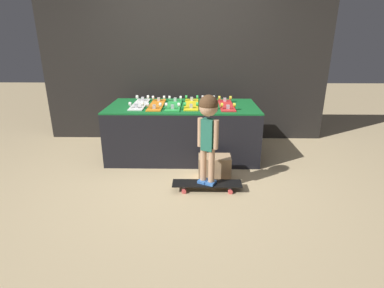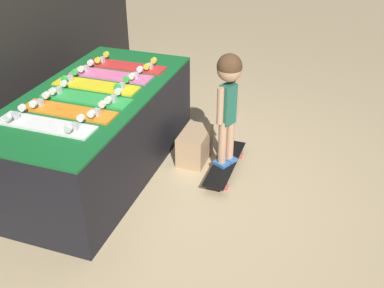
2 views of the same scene
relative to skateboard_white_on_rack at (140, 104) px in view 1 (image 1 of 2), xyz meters
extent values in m
plane|color=tan|center=(0.60, -0.71, -0.76)|extent=(16.00, 16.00, 0.00)
cube|color=black|center=(0.60, 0.83, 0.54)|extent=(4.56, 0.10, 2.59)
cube|color=black|center=(0.60, -0.02, -0.40)|extent=(2.05, 0.98, 0.72)
cube|color=#146028|center=(0.60, -0.02, -0.03)|extent=(2.05, 0.98, 0.02)
cube|color=white|center=(0.00, 0.00, -0.01)|extent=(0.19, 0.74, 0.01)
cube|color=#B7B7BC|center=(0.00, 0.24, 0.02)|extent=(0.04, 0.04, 0.05)
cylinder|color=white|center=(0.08, 0.24, 0.05)|extent=(0.03, 0.05, 0.05)
cylinder|color=white|center=(-0.08, 0.24, 0.05)|extent=(0.03, 0.05, 0.05)
cube|color=#B7B7BC|center=(0.00, -0.24, 0.02)|extent=(0.04, 0.04, 0.05)
cylinder|color=white|center=(0.08, -0.24, 0.05)|extent=(0.03, 0.05, 0.05)
cylinder|color=white|center=(-0.08, -0.24, 0.05)|extent=(0.03, 0.05, 0.05)
cube|color=orange|center=(0.24, -0.04, -0.01)|extent=(0.19, 0.74, 0.01)
cube|color=#B7B7BC|center=(0.24, 0.21, 0.02)|extent=(0.04, 0.04, 0.05)
cylinder|color=white|center=(0.32, 0.21, 0.05)|extent=(0.03, 0.05, 0.05)
cylinder|color=white|center=(0.16, 0.21, 0.05)|extent=(0.03, 0.05, 0.05)
cube|color=#B7B7BC|center=(0.24, -0.28, 0.02)|extent=(0.04, 0.04, 0.05)
cylinder|color=white|center=(0.32, -0.28, 0.05)|extent=(0.03, 0.05, 0.05)
cylinder|color=white|center=(0.16, -0.28, 0.05)|extent=(0.03, 0.05, 0.05)
cube|color=green|center=(0.48, -0.04, -0.01)|extent=(0.19, 0.74, 0.01)
cube|color=#B7B7BC|center=(0.48, 0.20, 0.02)|extent=(0.04, 0.04, 0.05)
cylinder|color=white|center=(0.56, 0.20, 0.05)|extent=(0.03, 0.05, 0.05)
cylinder|color=white|center=(0.40, 0.20, 0.05)|extent=(0.03, 0.05, 0.05)
cube|color=#B7B7BC|center=(0.48, -0.29, 0.02)|extent=(0.04, 0.04, 0.05)
cylinder|color=white|center=(0.56, -0.29, 0.05)|extent=(0.03, 0.05, 0.05)
cylinder|color=white|center=(0.40, -0.29, 0.05)|extent=(0.03, 0.05, 0.05)
cube|color=yellow|center=(0.72, 0.00, -0.01)|extent=(0.19, 0.74, 0.01)
cube|color=#B7B7BC|center=(0.72, 0.25, 0.02)|extent=(0.04, 0.04, 0.05)
cylinder|color=green|center=(0.80, 0.25, 0.05)|extent=(0.03, 0.05, 0.05)
cylinder|color=green|center=(0.64, 0.25, 0.05)|extent=(0.03, 0.05, 0.05)
cube|color=#B7B7BC|center=(0.72, -0.24, 0.02)|extent=(0.04, 0.04, 0.05)
cylinder|color=green|center=(0.80, -0.24, 0.05)|extent=(0.03, 0.05, 0.05)
cylinder|color=green|center=(0.64, -0.24, 0.05)|extent=(0.03, 0.05, 0.05)
cube|color=pink|center=(0.96, -0.01, -0.01)|extent=(0.19, 0.74, 0.01)
cube|color=#B7B7BC|center=(0.96, 0.23, 0.02)|extent=(0.04, 0.04, 0.05)
cylinder|color=white|center=(1.04, 0.23, 0.05)|extent=(0.03, 0.05, 0.05)
cylinder|color=white|center=(0.88, 0.23, 0.05)|extent=(0.03, 0.05, 0.05)
cube|color=#B7B7BC|center=(0.96, -0.25, 0.02)|extent=(0.04, 0.04, 0.05)
cylinder|color=white|center=(1.04, -0.25, 0.05)|extent=(0.03, 0.05, 0.05)
cylinder|color=white|center=(0.88, -0.25, 0.05)|extent=(0.03, 0.05, 0.05)
cube|color=red|center=(1.20, -0.04, -0.01)|extent=(0.19, 0.74, 0.01)
cube|color=#B7B7BC|center=(1.20, 0.20, 0.02)|extent=(0.04, 0.04, 0.05)
cylinder|color=yellow|center=(1.28, 0.20, 0.05)|extent=(0.03, 0.05, 0.05)
cylinder|color=yellow|center=(1.12, 0.20, 0.05)|extent=(0.03, 0.05, 0.05)
cube|color=#B7B7BC|center=(1.20, -0.28, 0.02)|extent=(0.04, 0.04, 0.05)
cylinder|color=yellow|center=(1.28, -0.28, 0.05)|extent=(0.03, 0.05, 0.05)
cylinder|color=yellow|center=(1.12, -0.28, 0.05)|extent=(0.03, 0.05, 0.05)
cube|color=black|center=(0.91, -1.08, -0.67)|extent=(0.77, 0.19, 0.01)
cube|color=#B7B7BC|center=(1.17, -1.08, -0.70)|extent=(0.04, 0.04, 0.05)
cylinder|color=#D84C4C|center=(1.17, -1.00, -0.73)|extent=(0.05, 0.03, 0.05)
cylinder|color=#D84C4C|center=(1.17, -1.16, -0.73)|extent=(0.05, 0.03, 0.05)
cube|color=#B7B7BC|center=(0.66, -1.08, -0.70)|extent=(0.04, 0.04, 0.05)
cylinder|color=#D84C4C|center=(0.66, -1.00, -0.73)|extent=(0.05, 0.03, 0.05)
cylinder|color=#D84C4C|center=(0.66, -1.16, -0.73)|extent=(0.05, 0.03, 0.05)
cube|color=#3870C6|center=(0.96, -1.10, -0.65)|extent=(0.14, 0.15, 0.03)
cylinder|color=tan|center=(0.96, -1.10, -0.44)|extent=(0.07, 0.07, 0.39)
cube|color=#3870C6|center=(0.87, -1.06, -0.65)|extent=(0.14, 0.15, 0.03)
cylinder|color=tan|center=(0.87, -1.06, -0.44)|extent=(0.07, 0.07, 0.39)
cube|color=#236651|center=(0.91, -1.08, -0.10)|extent=(0.15, 0.14, 0.34)
cylinder|color=tan|center=(1.00, -1.12, -0.08)|extent=(0.06, 0.06, 0.31)
cylinder|color=tan|center=(0.83, -1.04, -0.08)|extent=(0.06, 0.06, 0.31)
sphere|color=tan|center=(0.91, -1.08, 0.20)|extent=(0.20, 0.20, 0.20)
sphere|color=#4C331E|center=(0.91, -1.08, 0.23)|extent=(0.20, 0.20, 0.20)
cube|color=tan|center=(1.01, -0.77, -0.61)|extent=(0.39, 0.24, 0.29)
camera|label=1|loc=(0.80, -4.09, 0.87)|focal=28.00mm
camera|label=2|loc=(-2.28, -1.87, 1.51)|focal=42.00mm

